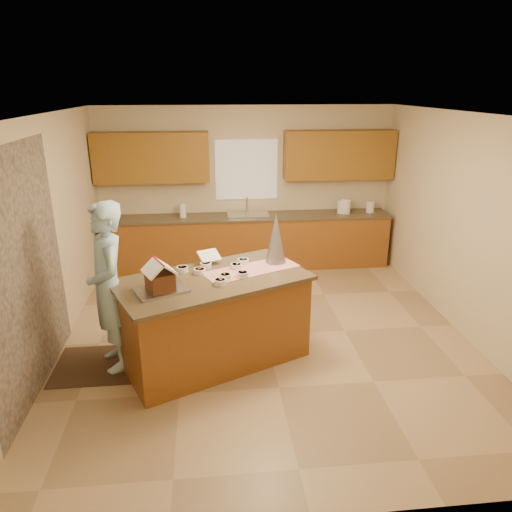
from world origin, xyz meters
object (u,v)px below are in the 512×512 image
object	(u,v)px
island_base	(214,321)
boy	(109,288)
tinsel_tree	(276,238)
gingerbread_house	(160,278)

from	to	relation	value
island_base	boy	distance (m)	1.20
tinsel_tree	boy	size ratio (longest dim) A/B	0.32
boy	gingerbread_house	distance (m)	0.68
island_base	gingerbread_house	xyz separation A→B (m)	(-0.53, -0.30, 0.67)
tinsel_tree	boy	world-z (taller)	boy
island_base	boy	size ratio (longest dim) A/B	1.05
island_base	gingerbread_house	distance (m)	0.91
island_base	gingerbread_house	size ratio (longest dim) A/B	4.89
tinsel_tree	gingerbread_house	xyz separation A→B (m)	(-1.29, -0.71, -0.16)
boy	gingerbread_house	bearing A→B (deg)	42.95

